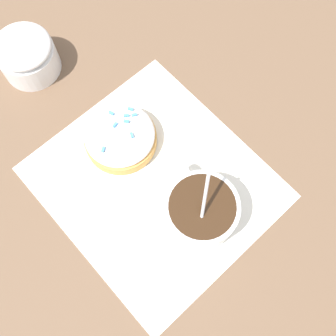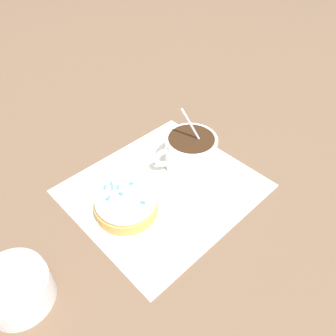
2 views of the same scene
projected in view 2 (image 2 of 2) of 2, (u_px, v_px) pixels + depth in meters
ground_plane at (164, 189)px, 0.55m from camera, size 3.00×3.00×0.00m
paper_napkin at (164, 188)px, 0.55m from camera, size 0.31×0.28×0.00m
coffee_cup at (190, 150)px, 0.57m from camera, size 0.11×0.09×0.12m
frosted_pastry at (126, 203)px, 0.50m from camera, size 0.10×0.10×0.04m
sugar_bowl at (14, 286)px, 0.39m from camera, size 0.08×0.08×0.07m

